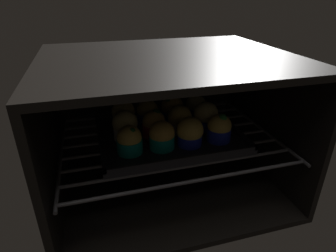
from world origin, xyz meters
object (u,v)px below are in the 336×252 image
(muffin_row2_col0, at_px, (123,114))
(muffin_row2_col2, at_px, (172,109))
(muffin_row1_col2, at_px, (180,120))
(muffin_row0_col3, at_px, (219,129))
(muffin_row1_col3, at_px, (206,116))
(muffin_row0_col0, at_px, (130,141))
(muffin_row1_col1, at_px, (154,124))
(muffin_row2_col1, at_px, (147,113))
(muffin_row0_col2, at_px, (190,133))
(baking_tray, at_px, (168,134))
(muffin_row2_col3, at_px, (196,107))
(muffin_row0_col1, at_px, (162,136))
(muffin_row1_col0, at_px, (125,126))

(muffin_row2_col0, xyz_separation_m, muffin_row2_col2, (0.14, -0.00, 0.00))
(muffin_row1_col2, bearing_deg, muffin_row0_col3, -43.25)
(muffin_row1_col3, height_order, muffin_row2_col0, muffin_row2_col0)
(muffin_row0_col0, distance_m, muffin_row1_col1, 0.10)
(muffin_row2_col0, bearing_deg, muffin_row2_col1, 2.13)
(muffin_row0_col2, height_order, muffin_row2_col2, muffin_row2_col2)
(baking_tray, xyz_separation_m, muffin_row2_col0, (-0.11, 0.07, 0.04))
(muffin_row0_col0, relative_size, muffin_row2_col3, 0.96)
(muffin_row1_col2, bearing_deg, baking_tray, -176.22)
(muffin_row0_col0, relative_size, muffin_row1_col3, 0.88)
(muffin_row0_col0, xyz_separation_m, muffin_row2_col2, (0.14, 0.14, 0.01))
(muffin_row0_col3, relative_size, muffin_row1_col3, 0.97)
(muffin_row2_col0, bearing_deg, muffin_row0_col1, -64.00)
(muffin_row0_col0, distance_m, muffin_row0_col1, 0.08)
(muffin_row0_col3, distance_m, muffin_row1_col2, 0.11)
(baking_tray, height_order, muffin_row2_col1, muffin_row2_col1)
(baking_tray, height_order, muffin_row0_col0, muffin_row0_col0)
(muffin_row1_col0, bearing_deg, muffin_row0_col2, -27.04)
(baking_tray, bearing_deg, muffin_row2_col3, 35.35)
(muffin_row0_col3, relative_size, muffin_row1_col2, 1.01)
(muffin_row1_col2, relative_size, muffin_row2_col3, 1.04)
(baking_tray, distance_m, muffin_row0_col0, 0.14)
(muffin_row1_col1, bearing_deg, muffin_row2_col2, 45.94)
(muffin_row2_col1, distance_m, muffin_row2_col2, 0.07)
(baking_tray, bearing_deg, muffin_row1_col1, -175.76)
(muffin_row1_col1, relative_size, muffin_row2_col3, 1.03)
(muffin_row0_col2, xyz_separation_m, muffin_row1_col2, (-0.00, 0.08, 0.00))
(muffin_row0_col0, bearing_deg, muffin_row2_col0, 87.48)
(baking_tray, height_order, muffin_row0_col2, muffin_row0_col2)
(muffin_row0_col2, relative_size, muffin_row2_col3, 1.03)
(muffin_row0_col0, bearing_deg, muffin_row2_col2, 44.04)
(muffin_row1_col0, bearing_deg, baking_tray, -0.42)
(muffin_row1_col2, distance_m, muffin_row2_col2, 0.07)
(muffin_row1_col3, bearing_deg, baking_tray, 178.66)
(baking_tray, relative_size, muffin_row1_col0, 4.77)
(muffin_row0_col1, height_order, muffin_row1_col1, muffin_row1_col1)
(muffin_row0_col0, distance_m, muffin_row2_col1, 0.16)
(baking_tray, relative_size, muffin_row0_col1, 5.21)
(muffin_row1_col2, bearing_deg, muffin_row2_col0, 152.77)
(baking_tray, xyz_separation_m, muffin_row2_col2, (0.03, 0.07, 0.04))
(muffin_row0_col0, relative_size, muffin_row0_col2, 0.94)
(muffin_row2_col0, relative_size, muffin_row2_col2, 1.03)
(muffin_row0_col3, distance_m, muffin_row1_col1, 0.16)
(muffin_row1_col1, bearing_deg, muffin_row2_col3, 28.42)
(muffin_row1_col2, height_order, muffin_row2_col3, muffin_row1_col2)
(muffin_row1_col0, distance_m, muffin_row1_col1, 0.07)
(muffin_row1_col2, xyz_separation_m, muffin_row2_col2, (-0.00, 0.07, 0.00))
(muffin_row0_col0, bearing_deg, baking_tray, 31.89)
(muffin_row0_col3, distance_m, muffin_row1_col3, 0.07)
(muffin_row0_col3, relative_size, muffin_row2_col2, 0.98)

